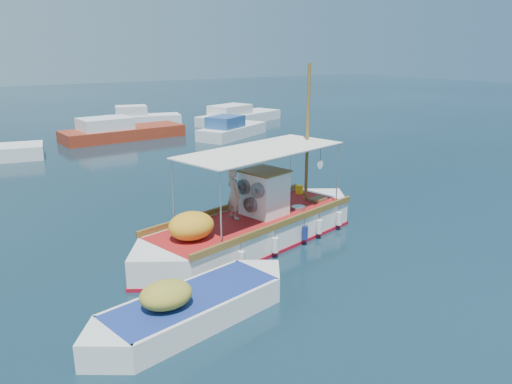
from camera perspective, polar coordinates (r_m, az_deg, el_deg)
ground at (r=17.10m, az=1.33°, el=-5.17°), size 160.00×160.00×0.00m
fishing_caique at (r=16.42m, az=-0.35°, el=-4.15°), size 9.45×4.17×5.92m
dinghy at (r=12.14m, az=-7.40°, el=-13.21°), size 5.75×2.45×1.43m
bg_boat_n at (r=36.54m, az=-15.33°, el=6.59°), size 8.57×3.34×1.80m
bg_boat_ne at (r=36.13m, az=-2.89°, el=7.04°), size 6.36×4.69×1.80m
bg_boat_e at (r=43.21m, az=-2.10°, el=8.55°), size 8.81×5.17×1.80m
bg_boat_far_n at (r=43.22m, az=-13.05°, el=8.15°), size 6.43×3.39×1.80m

